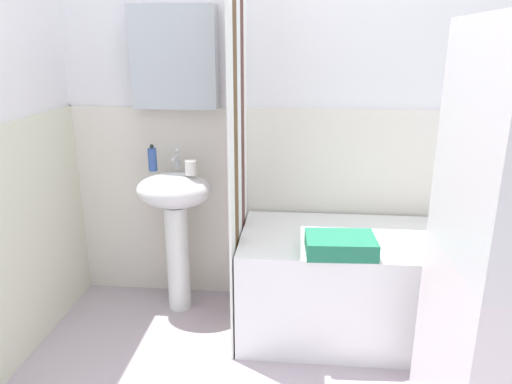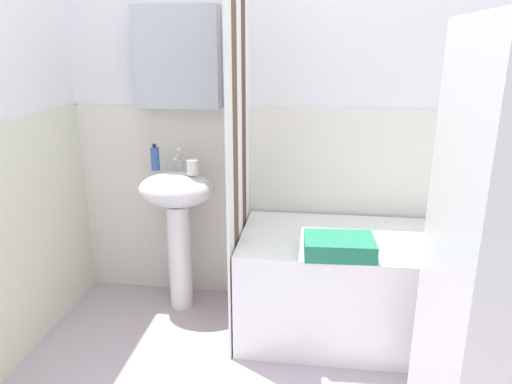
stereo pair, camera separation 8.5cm
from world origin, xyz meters
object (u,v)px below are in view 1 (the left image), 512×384
object	(u,v)px
shampoo_bottle	(491,210)
soap_dispenser	(152,159)
bathtub	(377,285)
sink	(176,211)
towel_folded	(340,245)
toothbrush_cup	(191,168)
lotion_bottle	(468,210)

from	to	relation	value
shampoo_bottle	soap_dispenser	bearing A→B (deg)	-178.60
soap_dispenser	shampoo_bottle	size ratio (longest dim) A/B	0.88
soap_dispenser	bathtub	xyz separation A→B (m)	(1.29, -0.20, -0.64)
sink	soap_dispenser	world-z (taller)	soap_dispenser
towel_folded	toothbrush_cup	bearing A→B (deg)	156.03
sink	toothbrush_cup	bearing A→B (deg)	-9.45
sink	shampoo_bottle	bearing A→B (deg)	3.07
bathtub	lotion_bottle	bearing A→B (deg)	25.67
toothbrush_cup	towel_folded	bearing A→B (deg)	-23.97
sink	bathtub	world-z (taller)	sink
sink	towel_folded	size ratio (longest dim) A/B	2.52
toothbrush_cup	lotion_bottle	xyz separation A→B (m)	(1.57, 0.12, -0.24)
toothbrush_cup	lotion_bottle	world-z (taller)	toothbrush_cup
lotion_bottle	towel_folded	size ratio (longest dim) A/B	0.50
lotion_bottle	towel_folded	bearing A→B (deg)	-147.46
shampoo_bottle	sink	bearing A→B (deg)	-176.93
toothbrush_cup	shampoo_bottle	size ratio (longest dim) A/B	0.47
bathtub	lotion_bottle	size ratio (longest dim) A/B	8.84
soap_dispenser	shampoo_bottle	distance (m)	1.95
shampoo_bottle	towel_folded	size ratio (longest dim) A/B	0.53
sink	bathtub	distance (m)	1.21
soap_dispenser	toothbrush_cup	size ratio (longest dim) A/B	1.87
soap_dispenser	shampoo_bottle	bearing A→B (deg)	1.40
towel_folded	lotion_bottle	bearing A→B (deg)	32.54
soap_dispenser	lotion_bottle	bearing A→B (deg)	1.58
sink	shampoo_bottle	xyz separation A→B (m)	(1.80, 0.10, 0.03)
lotion_bottle	towel_folded	xyz separation A→B (m)	(-0.75, -0.48, -0.04)
shampoo_bottle	lotion_bottle	world-z (taller)	shampoo_bottle
soap_dispenser	toothbrush_cup	distance (m)	0.25
shampoo_bottle	lotion_bottle	distance (m)	0.13
soap_dispenser	toothbrush_cup	bearing A→B (deg)	-15.57
bathtub	sink	bearing A→B (deg)	172.58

